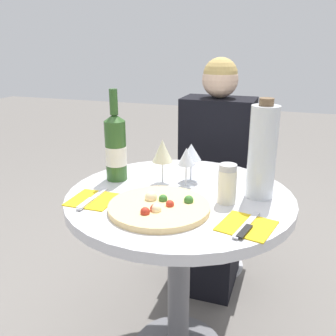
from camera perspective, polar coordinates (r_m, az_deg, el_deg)
The scene contains 12 objects.
dining_table at distance 1.40m, azimuth 1.73°, elevation -9.32°, with size 0.81×0.81×0.71m.
chair_behind_diner at distance 2.12m, azimuth 7.53°, elevation -3.94°, with size 0.39×0.39×0.85m.
seated_diner at distance 1.96m, azimuth 6.79°, elevation -2.84°, with size 0.36×0.45×1.16m.
pizza_large at distance 1.21m, azimuth -1.35°, elevation -5.94°, with size 0.33×0.33×0.05m.
wine_bottle at distance 1.46m, azimuth -7.98°, elevation 3.14°, with size 0.08×0.08×0.35m.
tall_carafe at distance 1.31m, azimuth 14.18°, elevation 2.41°, with size 0.10×0.10×0.34m.
sugar_shaker at distance 1.26m, azimuth 9.01°, elevation -2.41°, with size 0.06×0.06×0.14m.
wine_glass_front_right at distance 1.37m, azimuth 2.77°, elevation 1.58°, with size 0.06×0.06×0.15m.
wine_glass_back_right at distance 1.43m, azimuth 3.51°, elevation 2.34°, with size 0.08×0.08×0.15m.
wine_glass_front_left at distance 1.40m, azimuth -0.85°, elevation 2.53°, with size 0.08×0.08×0.17m.
place_setting_left at distance 1.31m, azimuth -11.46°, elevation -4.75°, with size 0.15×0.19×0.01m.
place_setting_right at distance 1.14m, azimuth 11.87°, elevation -8.64°, with size 0.18×0.19×0.01m.
Camera 1 is at (0.37, -1.18, 1.23)m, focal length 40.00 mm.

